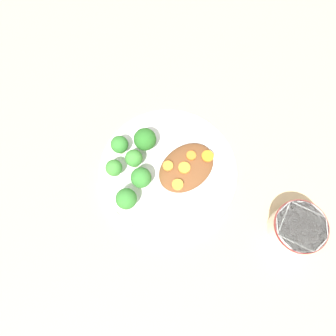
{
  "coord_description": "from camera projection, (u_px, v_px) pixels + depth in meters",
  "views": [
    {
      "loc": [
        -0.15,
        -0.17,
        0.65
      ],
      "look_at": [
        0.0,
        0.0,
        0.03
      ],
      "focal_mm": 35.0,
      "sensor_mm": 36.0,
      "label": 1
    }
  ],
  "objects": [
    {
      "name": "stew_mound",
      "position": [
        186.0,
        167.0,
        0.67
      ],
      "size": [
        0.13,
        0.09,
        0.02
      ],
      "primitive_type": "ellipsoid",
      "color": "brown",
      "rests_on": "plate"
    },
    {
      "name": "carrot_slice_2",
      "position": [
        208.0,
        156.0,
        0.66
      ],
      "size": [
        0.02,
        0.02,
        0.0
      ],
      "primitive_type": "cylinder",
      "color": "orange",
      "rests_on": "stew_mound"
    },
    {
      "name": "carrot_slice_1",
      "position": [
        169.0,
        164.0,
        0.65
      ],
      "size": [
        0.02,
        0.02,
        0.01
      ],
      "primitive_type": "cylinder",
      "color": "orange",
      "rests_on": "stew_mound"
    },
    {
      "name": "carrot_slice_4",
      "position": [
        178.0,
        185.0,
        0.64
      ],
      "size": [
        0.02,
        0.02,
        0.01
      ],
      "primitive_type": "cylinder",
      "color": "orange",
      "rests_on": "stew_mound"
    },
    {
      "name": "broccoli_floret_0",
      "position": [
        147.0,
        138.0,
        0.66
      ],
      "size": [
        0.05,
        0.05,
        0.06
      ],
      "color": "#759E51",
      "rests_on": "plate"
    },
    {
      "name": "carrot_slice_0",
      "position": [
        184.0,
        168.0,
        0.65
      ],
      "size": [
        0.02,
        0.02,
        0.01
      ],
      "primitive_type": "cylinder",
      "color": "orange",
      "rests_on": "stew_mound"
    },
    {
      "name": "broccoli_floret_1",
      "position": [
        114.0,
        168.0,
        0.65
      ],
      "size": [
        0.03,
        0.03,
        0.05
      ],
      "color": "#7FA85B",
      "rests_on": "plate"
    },
    {
      "name": "broccoli_floret_5",
      "position": [
        134.0,
        159.0,
        0.65
      ],
      "size": [
        0.04,
        0.04,
        0.05
      ],
      "color": "#7FA85B",
      "rests_on": "plate"
    },
    {
      "name": "broccoli_floret_2",
      "position": [
        127.0,
        200.0,
        0.62
      ],
      "size": [
        0.04,
        0.04,
        0.06
      ],
      "color": "#7FA85B",
      "rests_on": "plate"
    },
    {
      "name": "carrot_slice_3",
      "position": [
        191.0,
        156.0,
        0.66
      ],
      "size": [
        0.02,
        0.02,
        0.01
      ],
      "primitive_type": "cylinder",
      "color": "orange",
      "rests_on": "stew_mound"
    },
    {
      "name": "plate",
      "position": [
        168.0,
        171.0,
        0.68
      ],
      "size": [
        0.29,
        0.29,
        0.02
      ],
      "color": "silver",
      "rests_on": "ground_plane"
    },
    {
      "name": "broccoli_floret_4",
      "position": [
        141.0,
        178.0,
        0.64
      ],
      "size": [
        0.04,
        0.04,
        0.06
      ],
      "color": "#7FA85B",
      "rests_on": "plate"
    },
    {
      "name": "dip_bowl",
      "position": [
        297.0,
        228.0,
        0.62
      ],
      "size": [
        0.1,
        0.1,
        0.06
      ],
      "color": "white",
      "rests_on": "ground_plane"
    },
    {
      "name": "ground_plane",
      "position": [
        168.0,
        173.0,
        0.69
      ],
      "size": [
        4.0,
        4.0,
        0.0
      ],
      "primitive_type": "plane",
      "color": "tan"
    },
    {
      "name": "broccoli_floret_3",
      "position": [
        120.0,
        145.0,
        0.67
      ],
      "size": [
        0.04,
        0.04,
        0.05
      ],
      "color": "#759E51",
      "rests_on": "plate"
    }
  ]
}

